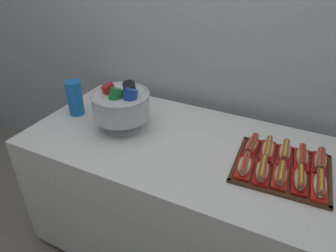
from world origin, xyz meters
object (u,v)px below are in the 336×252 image
(hot_dog_5, at_px, (252,146))
(hot_dog_8, at_px, (302,157))
(hot_dog_3, at_px, (300,179))
(hot_dog_6, at_px, (268,150))
(cup_stack, at_px, (75,98))
(serving_tray, at_px, (281,169))
(hot_dog_1, at_px, (262,170))
(punch_bowl, at_px, (121,105))
(hot_dog_7, at_px, (285,153))
(hot_dog_9, at_px, (320,161))
(hot_dog_0, at_px, (245,166))
(hot_dog_4, at_px, (320,185))
(hot_dog_2, at_px, (281,175))
(buffet_table, at_px, (178,194))

(hot_dog_5, bearing_deg, hot_dog_8, 2.97)
(hot_dog_3, distance_m, hot_dog_6, 0.22)
(cup_stack, bearing_deg, hot_dog_8, 4.14)
(hot_dog_8, bearing_deg, serving_tray, -129.31)
(hot_dog_1, height_order, punch_bowl, punch_bowl)
(hot_dog_8, height_order, cup_stack, cup_stack)
(hot_dog_7, xyz_separation_m, hot_dog_9, (0.15, 0.01, -0.00))
(hot_dog_0, bearing_deg, hot_dog_7, 50.69)
(hot_dog_9, bearing_deg, hot_dog_0, -148.22)
(hot_dog_5, bearing_deg, cup_stack, -175.59)
(hot_dog_4, distance_m, hot_dog_6, 0.28)
(serving_tray, xyz_separation_m, hot_dog_4, (0.15, -0.07, 0.03))
(hot_dog_5, height_order, punch_bowl, punch_bowl)
(hot_dog_6, bearing_deg, serving_tray, -44.76)
(serving_tray, bearing_deg, hot_dog_0, -148.22)
(hot_dog_0, distance_m, hot_dog_8, 0.28)
(hot_dog_4, distance_m, hot_dog_9, 0.17)
(hot_dog_2, bearing_deg, hot_dog_8, 68.52)
(hot_dog_0, distance_m, hot_dog_6, 0.18)
(hot_dog_2, xyz_separation_m, hot_dog_4, (0.15, 0.01, 0.00))
(hot_dog_1, xyz_separation_m, hot_dog_9, (0.22, 0.18, 0.00))
(hot_dog_0, xyz_separation_m, hot_dog_1, (0.07, 0.00, -0.00))
(serving_tray, relative_size, hot_dog_1, 2.41)
(hot_dog_2, bearing_deg, hot_dog_7, 92.97)
(hot_dog_5, distance_m, hot_dog_8, 0.23)
(hot_dog_2, distance_m, punch_bowl, 0.84)
(cup_stack, bearing_deg, hot_dog_7, 4.22)
(hot_dog_2, height_order, cup_stack, cup_stack)
(hot_dog_5, distance_m, cup_stack, 1.00)
(hot_dog_6, distance_m, hot_dog_8, 0.15)
(hot_dog_0, bearing_deg, hot_dog_8, 39.22)
(hot_dog_5, bearing_deg, hot_dog_9, 2.97)
(hot_dog_6, distance_m, punch_bowl, 0.76)
(hot_dog_0, bearing_deg, cup_stack, 175.01)
(cup_stack, bearing_deg, hot_dog_6, 4.31)
(hot_dog_4, height_order, hot_dog_9, hot_dog_9)
(hot_dog_0, height_order, hot_dog_8, hot_dog_0)
(hot_dog_4, relative_size, hot_dog_9, 1.01)
(hot_dog_1, relative_size, hot_dog_7, 1.04)
(hot_dog_4, height_order, hot_dog_5, hot_dog_5)
(hot_dog_5, bearing_deg, serving_tray, -25.85)
(buffet_table, distance_m, cup_stack, 0.80)
(hot_dog_8, relative_size, punch_bowl, 0.55)
(hot_dog_7, bearing_deg, hot_dog_8, 2.97)
(hot_dog_3, relative_size, hot_dog_5, 0.99)
(hot_dog_3, xyz_separation_m, hot_dog_5, (-0.23, 0.15, -0.00))
(hot_dog_6, bearing_deg, hot_dog_1, -87.03)
(cup_stack, bearing_deg, punch_bowl, -1.55)
(hot_dog_1, bearing_deg, hot_dog_9, 39.22)
(hot_dog_1, relative_size, cup_stack, 0.88)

